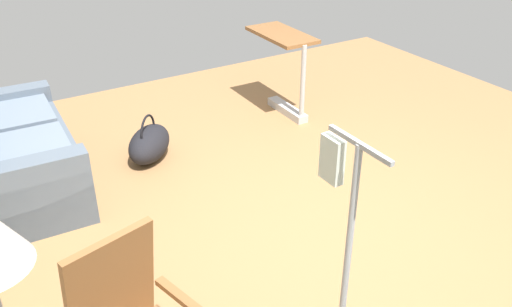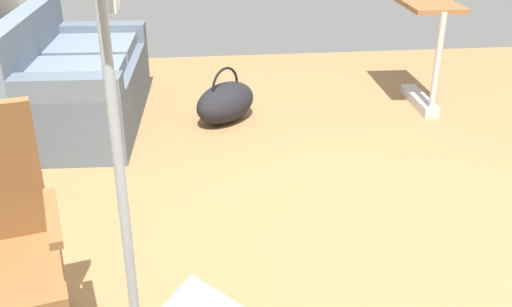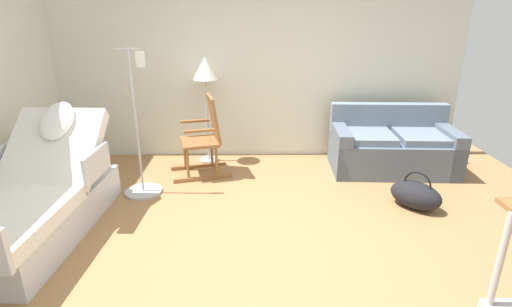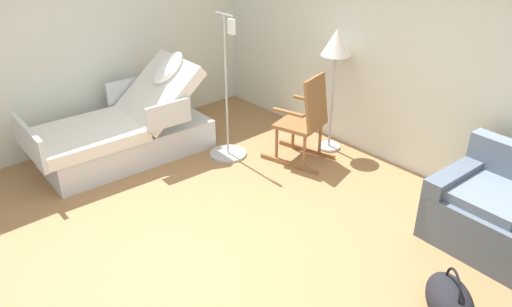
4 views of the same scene
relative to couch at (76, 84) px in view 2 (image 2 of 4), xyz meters
The scene contains 4 objects.
ground_plane 2.56m from the couch, 136.54° to the right, with size 7.09×7.09×0.00m, color #9E7247.
couch is the anchor object (origin of this frame).
overbed_table 2.74m from the couch, 87.40° to the right, with size 0.84×0.41×0.84m.
duffel_bag 1.13m from the couch, 94.95° to the right, with size 0.63×0.62×0.43m.
Camera 2 is at (-2.53, 0.88, 1.76)m, focal length 41.76 mm.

